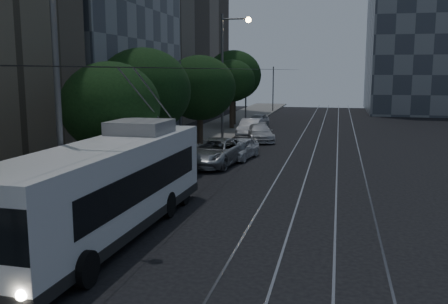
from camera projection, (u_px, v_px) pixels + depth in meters
name	position (u px, v px, depth m)	size (l,w,h in m)	color
ground	(239.00, 230.00, 17.35)	(120.00, 120.00, 0.00)	black
sidewalk	(194.00, 142.00, 38.23)	(5.00, 90.00, 0.15)	slate
tram_rails	(326.00, 147.00, 36.03)	(4.52, 90.00, 0.02)	gray
overhead_wires	(226.00, 98.00, 37.12)	(2.23, 90.00, 6.00)	black
trolleybus	(109.00, 187.00, 16.57)	(2.82, 12.20, 5.63)	white
pickup_silver	(215.00, 152.00, 29.22)	(2.58, 5.59, 1.55)	#9FA2A6
car_white_a	(240.00, 148.00, 31.30)	(1.58, 3.92, 1.33)	silver
car_white_b	(260.00, 133.00, 39.07)	(1.87, 4.61, 1.34)	silver
car_white_c	(251.00, 128.00, 41.64)	(1.59, 4.56, 1.50)	silver
car_white_d	(258.00, 121.00, 48.13)	(1.62, 4.04, 1.38)	#BABABE
tree_1	(111.00, 107.00, 21.82)	(4.38, 4.38, 5.91)	#30251B
tree_2	(144.00, 91.00, 26.76)	(5.09, 5.09, 6.72)	#30251B
tree_3	(200.00, 88.00, 36.10)	(5.22, 5.22, 6.60)	#30251B
tree_4	(232.00, 81.00, 46.28)	(4.32, 4.32, 6.50)	#30251B
tree_5	(234.00, 75.00, 49.40)	(5.47, 5.47, 7.48)	#30251B
streetlamp_near	(67.00, 61.00, 15.71)	(2.33, 0.44, 9.58)	#555557
streetlamp_far	(227.00, 65.00, 39.12)	(2.38, 0.44, 9.82)	#555557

